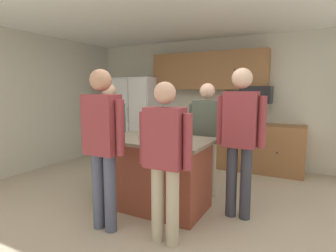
{
  "coord_description": "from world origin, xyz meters",
  "views": [
    {
      "loc": [
        1.54,
        -2.85,
        1.54
      ],
      "look_at": [
        -0.19,
        0.44,
        1.05
      ],
      "focal_mm": 29.24,
      "sensor_mm": 36.0,
      "label": 1
    }
  ],
  "objects_px": {
    "microwave_over_range": "(256,95)",
    "person_host_foreground": "(165,153)",
    "kitchen_island": "(157,173)",
    "person_elder_center": "(207,132)",
    "person_guest_by_door": "(240,133)",
    "person_guest_right": "(102,139)",
    "person_guest_left": "(110,129)",
    "serving_tray": "(160,138)",
    "glass_dark_ale": "(150,130)",
    "tumbler_amber": "(117,133)",
    "glass_pilsner": "(142,129)",
    "refrigerator": "(138,118)"
  },
  "relations": [
    {
      "from": "refrigerator",
      "to": "glass_dark_ale",
      "type": "xyz_separation_m",
      "value": [
        1.56,
        -2.01,
        0.08
      ]
    },
    {
      "from": "glass_dark_ale",
      "to": "serving_tray",
      "type": "height_order",
      "value": "glass_dark_ale"
    },
    {
      "from": "kitchen_island",
      "to": "serving_tray",
      "type": "bearing_deg",
      "value": -32.13
    },
    {
      "from": "kitchen_island",
      "to": "glass_pilsner",
      "type": "height_order",
      "value": "glass_pilsner"
    },
    {
      "from": "kitchen_island",
      "to": "glass_dark_ale",
      "type": "relative_size",
      "value": 10.65
    },
    {
      "from": "microwave_over_range",
      "to": "person_guest_left",
      "type": "bearing_deg",
      "value": -130.21
    },
    {
      "from": "microwave_over_range",
      "to": "refrigerator",
      "type": "bearing_deg",
      "value": -177.39
    },
    {
      "from": "microwave_over_range",
      "to": "person_guest_by_door",
      "type": "height_order",
      "value": "person_guest_by_door"
    },
    {
      "from": "glass_pilsner",
      "to": "serving_tray",
      "type": "relative_size",
      "value": 0.33
    },
    {
      "from": "kitchen_island",
      "to": "tumbler_amber",
      "type": "bearing_deg",
      "value": -159.26
    },
    {
      "from": "microwave_over_range",
      "to": "person_guest_right",
      "type": "distance_m",
      "value": 3.32
    },
    {
      "from": "person_guest_left",
      "to": "glass_pilsner",
      "type": "height_order",
      "value": "person_guest_left"
    },
    {
      "from": "glass_dark_ale",
      "to": "tumbler_amber",
      "type": "bearing_deg",
      "value": -120.96
    },
    {
      "from": "person_guest_by_door",
      "to": "person_guest_left",
      "type": "distance_m",
      "value": 1.99
    },
    {
      "from": "person_host_foreground",
      "to": "tumbler_amber",
      "type": "xyz_separation_m",
      "value": [
        -0.98,
        0.51,
        0.05
      ]
    },
    {
      "from": "person_guest_right",
      "to": "person_elder_center",
      "type": "bearing_deg",
      "value": -6.42
    },
    {
      "from": "refrigerator",
      "to": "person_elder_center",
      "type": "relative_size",
      "value": 1.11
    },
    {
      "from": "person_guest_left",
      "to": "glass_pilsner",
      "type": "relative_size",
      "value": 11.34
    },
    {
      "from": "person_guest_right",
      "to": "tumbler_amber",
      "type": "xyz_separation_m",
      "value": [
        -0.26,
        0.58,
        -0.04
      ]
    },
    {
      "from": "microwave_over_range",
      "to": "kitchen_island",
      "type": "height_order",
      "value": "microwave_over_range"
    },
    {
      "from": "person_guest_right",
      "to": "glass_dark_ale",
      "type": "bearing_deg",
      "value": 17.42
    },
    {
      "from": "tumbler_amber",
      "to": "glass_pilsner",
      "type": "relative_size",
      "value": 0.83
    },
    {
      "from": "person_guest_left",
      "to": "kitchen_island",
      "type": "bearing_deg",
      "value": 0.0
    },
    {
      "from": "refrigerator",
      "to": "person_guest_by_door",
      "type": "distance_m",
      "value": 3.47
    },
    {
      "from": "microwave_over_range",
      "to": "glass_dark_ale",
      "type": "xyz_separation_m",
      "value": [
        -1.04,
        -2.13,
        -0.46
      ]
    },
    {
      "from": "glass_pilsner",
      "to": "serving_tray",
      "type": "xyz_separation_m",
      "value": [
        0.4,
        -0.21,
        -0.05
      ]
    },
    {
      "from": "microwave_over_range",
      "to": "person_elder_center",
      "type": "bearing_deg",
      "value": -103.2
    },
    {
      "from": "person_guest_left",
      "to": "glass_dark_ale",
      "type": "bearing_deg",
      "value": 12.65
    },
    {
      "from": "tumbler_amber",
      "to": "glass_dark_ale",
      "type": "bearing_deg",
      "value": 59.04
    },
    {
      "from": "kitchen_island",
      "to": "person_elder_center",
      "type": "distance_m",
      "value": 0.96
    },
    {
      "from": "person_host_foreground",
      "to": "glass_dark_ale",
      "type": "height_order",
      "value": "person_host_foreground"
    },
    {
      "from": "microwave_over_range",
      "to": "person_host_foreground",
      "type": "xyz_separation_m",
      "value": [
        -0.3,
        -3.06,
        -0.52
      ]
    },
    {
      "from": "refrigerator",
      "to": "person_host_foreground",
      "type": "height_order",
      "value": "refrigerator"
    },
    {
      "from": "glass_pilsner",
      "to": "glass_dark_ale",
      "type": "xyz_separation_m",
      "value": [
        0.1,
        0.06,
        -0.01
      ]
    },
    {
      "from": "refrigerator",
      "to": "person_guest_by_door",
      "type": "relative_size",
      "value": 1.01
    },
    {
      "from": "glass_dark_ale",
      "to": "person_host_foreground",
      "type": "bearing_deg",
      "value": -51.74
    },
    {
      "from": "refrigerator",
      "to": "person_elder_center",
      "type": "bearing_deg",
      "value": -34.46
    },
    {
      "from": "person_guest_by_door",
      "to": "person_guest_right",
      "type": "distance_m",
      "value": 1.58
    },
    {
      "from": "person_guest_left",
      "to": "serving_tray",
      "type": "relative_size",
      "value": 3.72
    },
    {
      "from": "kitchen_island",
      "to": "person_elder_center",
      "type": "xyz_separation_m",
      "value": [
        0.41,
        0.73,
        0.47
      ]
    },
    {
      "from": "refrigerator",
      "to": "person_guest_left",
      "type": "bearing_deg",
      "value": -67.45
    },
    {
      "from": "kitchen_island",
      "to": "microwave_over_range",
      "type": "bearing_deg",
      "value": 71.47
    },
    {
      "from": "microwave_over_range",
      "to": "person_host_foreground",
      "type": "relative_size",
      "value": 0.35
    },
    {
      "from": "refrigerator",
      "to": "tumbler_amber",
      "type": "bearing_deg",
      "value": -61.66
    },
    {
      "from": "glass_pilsner",
      "to": "kitchen_island",
      "type": "bearing_deg",
      "value": -26.82
    },
    {
      "from": "person_guest_right",
      "to": "glass_dark_ale",
      "type": "xyz_separation_m",
      "value": [
        -0.01,
        1.0,
        -0.03
      ]
    },
    {
      "from": "glass_pilsner",
      "to": "person_elder_center",
      "type": "bearing_deg",
      "value": 36.28
    },
    {
      "from": "refrigerator",
      "to": "microwave_over_range",
      "type": "relative_size",
      "value": 3.24
    },
    {
      "from": "glass_pilsner",
      "to": "person_host_foreground",
      "type": "bearing_deg",
      "value": -46.23
    },
    {
      "from": "refrigerator",
      "to": "person_guest_right",
      "type": "relative_size",
      "value": 1.03
    }
  ]
}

